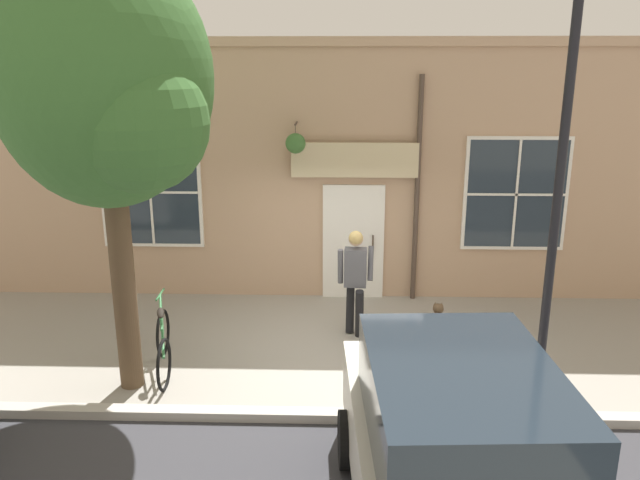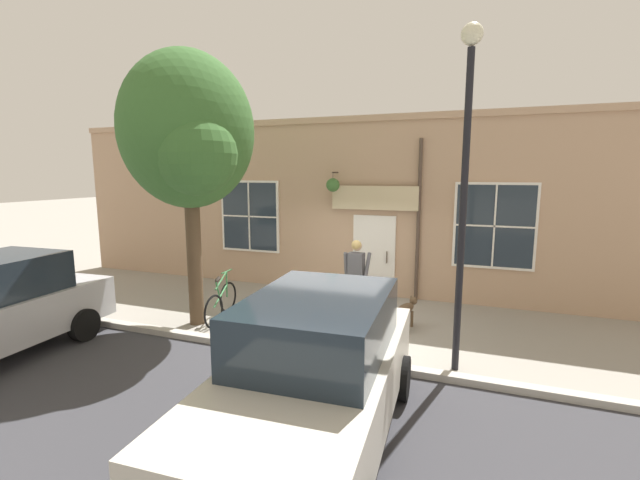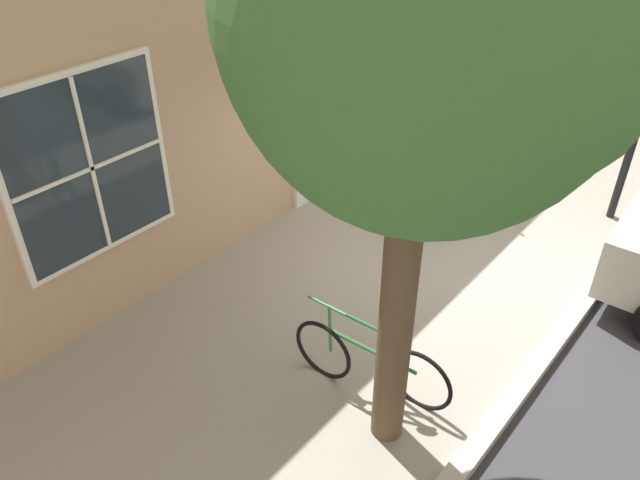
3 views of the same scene
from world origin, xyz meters
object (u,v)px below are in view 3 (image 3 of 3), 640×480
dog_on_leash (481,185)px  leaning_bicycle (370,361)px  street_tree_by_curb (443,13)px  pedestrian_walking (416,168)px

dog_on_leash → leaning_bicycle: size_ratio=0.61×
dog_on_leash → street_tree_by_curb: street_tree_by_curb is taller
pedestrian_walking → leaning_bicycle: size_ratio=1.01×
pedestrian_walking → leaning_bicycle: pedestrian_walking is taller
dog_on_leash → street_tree_by_curb: 5.59m
pedestrian_walking → dog_on_leash: (0.43, 1.19, -0.63)m
pedestrian_walking → street_tree_by_curb: size_ratio=0.31×
dog_on_leash → street_tree_by_curb: size_ratio=0.19×
pedestrian_walking → dog_on_leash: 1.41m
pedestrian_walking → street_tree_by_curb: street_tree_by_curb is taller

